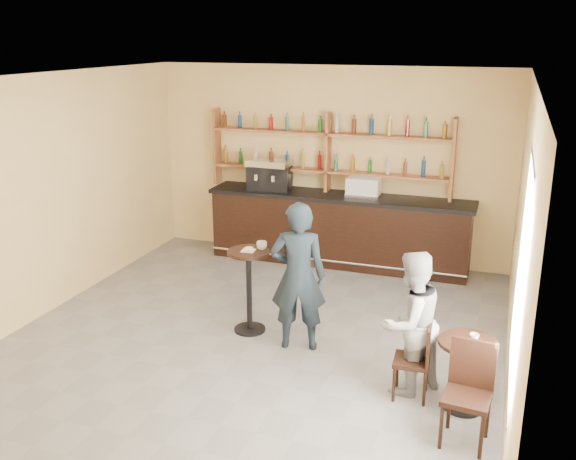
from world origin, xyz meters
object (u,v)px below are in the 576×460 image
(pastry_case, at_px, (364,187))
(man_main, at_px, (298,276))
(chair_west, at_px, (412,360))
(pedestal_table, at_px, (249,291))
(patron_second, at_px, (410,323))
(espresso_machine, at_px, (269,174))
(cafe_table, at_px, (465,375))
(chair_south, at_px, (467,397))
(bar_counter, at_px, (338,229))

(pastry_case, xyz_separation_m, man_main, (-0.10, -3.06, -0.42))
(pastry_case, bearing_deg, chair_west, -71.71)
(pedestal_table, xyz_separation_m, patron_second, (2.15, -0.78, 0.24))
(espresso_machine, relative_size, patron_second, 0.45)
(espresso_machine, height_order, cafe_table, espresso_machine)
(man_main, height_order, cafe_table, man_main)
(cafe_table, bearing_deg, chair_south, -85.24)
(chair_west, bearing_deg, man_main, -118.16)
(pastry_case, relative_size, pedestal_table, 0.49)
(chair_west, bearing_deg, patron_second, -159.32)
(espresso_machine, relative_size, chair_south, 0.72)
(espresso_machine, bearing_deg, bar_counter, -7.57)
(espresso_machine, relative_size, chair_west, 0.83)
(chair_south, bearing_deg, cafe_table, 100.66)
(cafe_table, relative_size, chair_south, 0.77)
(man_main, bearing_deg, chair_west, 141.23)
(chair_west, xyz_separation_m, patron_second, (-0.05, 0.12, 0.36))
(chair_south, bearing_deg, pastry_case, 120.14)
(espresso_machine, relative_size, pedestal_table, 0.64)
(man_main, xyz_separation_m, cafe_table, (2.03, -0.74, -0.54))
(cafe_table, bearing_deg, bar_counter, 121.61)
(pastry_case, distance_m, pedestal_table, 3.07)
(cafe_table, relative_size, chair_west, 0.89)
(patron_second, bearing_deg, pedestal_table, -70.14)
(patron_second, bearing_deg, cafe_table, 113.76)
(espresso_machine, xyz_separation_m, chair_south, (3.59, -4.40, -0.93))
(man_main, xyz_separation_m, chair_south, (2.08, -1.34, -0.43))
(cafe_table, bearing_deg, man_main, 159.97)
(chair_south, distance_m, patron_second, 1.06)
(pedestal_table, bearing_deg, chair_south, -28.96)
(pedestal_table, distance_m, man_main, 0.84)
(chair_south, bearing_deg, chair_west, 138.60)
(cafe_table, bearing_deg, patron_second, 164.01)
(man_main, xyz_separation_m, chair_west, (1.48, -0.69, -0.49))
(espresso_machine, height_order, chair_south, espresso_machine)
(pedestal_table, bearing_deg, chair_west, -22.24)
(bar_counter, distance_m, chair_south, 5.00)
(pedestal_table, height_order, chair_south, pedestal_table)
(man_main, relative_size, chair_south, 1.87)
(chair_west, distance_m, chair_south, 0.89)
(pedestal_table, bearing_deg, espresso_machine, 105.58)
(chair_south, height_order, patron_second, patron_second)
(pedestal_table, distance_m, patron_second, 2.30)
(bar_counter, distance_m, chair_west, 4.15)
(bar_counter, xyz_separation_m, patron_second, (1.73, -3.62, 0.20))
(man_main, relative_size, patron_second, 1.17)
(cafe_table, xyz_separation_m, chair_south, (0.05, -0.60, 0.11))
(chair_south, bearing_deg, bar_counter, 124.38)
(bar_counter, height_order, man_main, man_main)
(espresso_machine, bearing_deg, patron_second, -58.51)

